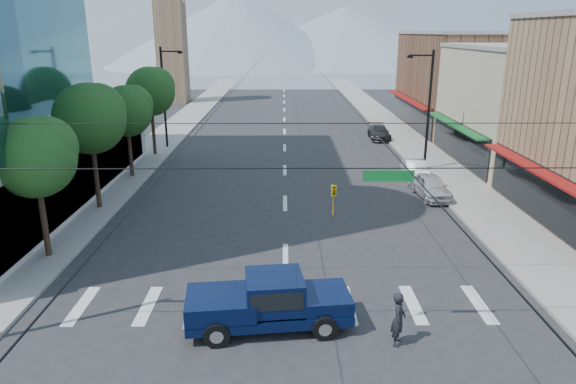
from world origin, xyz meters
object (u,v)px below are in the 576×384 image
pickup_truck (268,301)px  parked_car_far (379,132)px  parked_car_mid (416,171)px  parked_car_near (431,186)px  pedestrian (398,319)px

pickup_truck → parked_car_far: size_ratio=1.32×
parked_car_mid → parked_car_far: size_ratio=0.91×
pickup_truck → parked_car_near: pickup_truck is taller
pedestrian → parked_car_mid: 21.06m
parked_car_near → pickup_truck: bearing=-127.9°
pedestrian → parked_car_far: pedestrian is taller
parked_car_mid → pedestrian: bearing=-102.5°
pedestrian → parked_car_near: size_ratio=0.45×
parked_car_near → parked_car_mid: bearing=85.6°
pickup_truck → parked_car_mid: bearing=56.1°
pedestrian → parked_car_near: 17.18m
pickup_truck → parked_car_far: 35.41m
pedestrian → parked_car_mid: (5.60, 20.30, -0.27)m
pickup_truck → parked_car_mid: pickup_truck is taller
parked_car_mid → parked_car_far: bearing=92.9°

